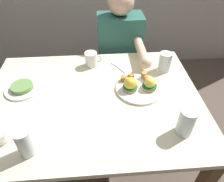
% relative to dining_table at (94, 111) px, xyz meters
% --- Properties ---
extents(ground_plane, '(6.00, 6.00, 0.00)m').
position_rel_dining_table_xyz_m(ground_plane, '(0.00, 0.00, -0.63)').
color(ground_plane, brown).
extents(dining_table, '(1.20, 0.90, 0.74)m').
position_rel_dining_table_xyz_m(dining_table, '(0.00, 0.00, 0.00)').
color(dining_table, beige).
rests_on(dining_table, ground_plane).
extents(eggs_benedict_plate, '(0.27, 0.27, 0.09)m').
position_rel_dining_table_xyz_m(eggs_benedict_plate, '(0.26, 0.05, 0.13)').
color(eggs_benedict_plate, white).
rests_on(eggs_benedict_plate, dining_table).
extents(coffee_mug, '(0.11, 0.08, 0.09)m').
position_rel_dining_table_xyz_m(coffee_mug, '(-0.00, 0.32, 0.16)').
color(coffee_mug, white).
rests_on(coffee_mug, dining_table).
extents(fork, '(0.09, 0.14, 0.00)m').
position_rel_dining_table_xyz_m(fork, '(0.17, 0.28, 0.11)').
color(fork, silver).
rests_on(fork, dining_table).
extents(water_glass_near, '(0.08, 0.08, 0.14)m').
position_rel_dining_table_xyz_m(water_glass_near, '(0.42, -0.27, 0.17)').
color(water_glass_near, silver).
rests_on(water_glass_near, dining_table).
extents(water_glass_far, '(0.08, 0.08, 0.12)m').
position_rel_dining_table_xyz_m(water_glass_far, '(0.46, 0.23, 0.16)').
color(water_glass_far, silver).
rests_on(water_glass_far, dining_table).
extents(water_glass_extra, '(0.07, 0.07, 0.14)m').
position_rel_dining_table_xyz_m(water_glass_extra, '(-0.27, -0.32, 0.17)').
color(water_glass_extra, silver).
rests_on(water_glass_extra, dining_table).
extents(side_plate, '(0.20, 0.20, 0.04)m').
position_rel_dining_table_xyz_m(side_plate, '(-0.40, 0.10, 0.12)').
color(side_plate, white).
rests_on(side_plate, dining_table).
extents(diner_person, '(0.34, 0.54, 1.14)m').
position_rel_dining_table_xyz_m(diner_person, '(0.22, 0.60, 0.02)').
color(diner_person, '#33333D').
rests_on(diner_person, ground_plane).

